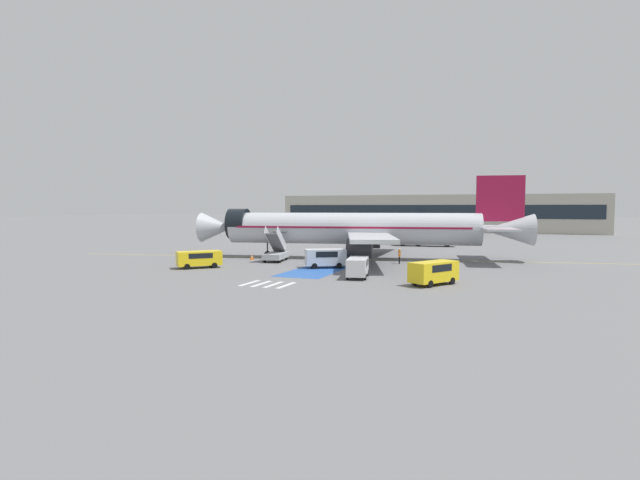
{
  "coord_description": "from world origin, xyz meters",
  "views": [
    {
      "loc": [
        19.64,
        -63.02,
        6.83
      ],
      "look_at": [
        -2.42,
        -4.76,
        2.64
      ],
      "focal_mm": 28.0,
      "sensor_mm": 36.0,
      "label": 1
    }
  ],
  "objects_px": {
    "service_van_2": "(358,266)",
    "ground_crew_1": "(325,254)",
    "ground_crew_2": "(342,255)",
    "traffic_cone_0": "(252,257)",
    "service_van_3": "(434,271)",
    "boarding_stairs_forward": "(276,253)",
    "service_van_0": "(325,257)",
    "ground_crew_0": "(399,255)",
    "terminal_building": "(434,213)",
    "service_van_1": "(199,258)",
    "fuel_tanker": "(424,236)",
    "airliner": "(356,229)"
  },
  "relations": [
    {
      "from": "fuel_tanker",
      "to": "terminal_building",
      "type": "bearing_deg",
      "value": -179.44
    },
    {
      "from": "ground_crew_1",
      "to": "terminal_building",
      "type": "xyz_separation_m",
      "value": [
        1.61,
        84.1,
        3.98
      ]
    },
    {
      "from": "boarding_stairs_forward",
      "to": "ground_crew_2",
      "type": "xyz_separation_m",
      "value": [
        8.83,
        -0.34,
        0.02
      ]
    },
    {
      "from": "service_van_3",
      "to": "boarding_stairs_forward",
      "type": "bearing_deg",
      "value": 2.15
    },
    {
      "from": "boarding_stairs_forward",
      "to": "terminal_building",
      "type": "height_order",
      "value": "terminal_building"
    },
    {
      "from": "service_van_1",
      "to": "service_van_2",
      "type": "height_order",
      "value": "service_van_2"
    },
    {
      "from": "service_van_1",
      "to": "service_van_3",
      "type": "height_order",
      "value": "service_van_3"
    },
    {
      "from": "service_van_0",
      "to": "ground_crew_1",
      "type": "relative_size",
      "value": 2.74
    },
    {
      "from": "service_van_3",
      "to": "ground_crew_0",
      "type": "distance_m",
      "value": 16.13
    },
    {
      "from": "ground_crew_0",
      "to": "service_van_3",
      "type": "bearing_deg",
      "value": -178.07
    },
    {
      "from": "service_van_2",
      "to": "ground_crew_0",
      "type": "bearing_deg",
      "value": -106.67
    },
    {
      "from": "boarding_stairs_forward",
      "to": "ground_crew_2",
      "type": "distance_m",
      "value": 8.84
    },
    {
      "from": "fuel_tanker",
      "to": "terminal_building",
      "type": "distance_m",
      "value": 55.1
    },
    {
      "from": "service_van_1",
      "to": "terminal_building",
      "type": "distance_m",
      "value": 95.48
    },
    {
      "from": "service_van_3",
      "to": "ground_crew_2",
      "type": "bearing_deg",
      "value": -11.83
    },
    {
      "from": "ground_crew_0",
      "to": "fuel_tanker",
      "type": "bearing_deg",
      "value": -17.19
    },
    {
      "from": "ground_crew_2",
      "to": "traffic_cone_0",
      "type": "relative_size",
      "value": 2.93
    },
    {
      "from": "ground_crew_2",
      "to": "service_van_1",
      "type": "bearing_deg",
      "value": -118.45
    },
    {
      "from": "airliner",
      "to": "service_van_3",
      "type": "height_order",
      "value": "airliner"
    },
    {
      "from": "service_van_0",
      "to": "ground_crew_0",
      "type": "bearing_deg",
      "value": -75.23
    },
    {
      "from": "terminal_building",
      "to": "service_van_0",
      "type": "bearing_deg",
      "value": -89.74
    },
    {
      "from": "service_van_0",
      "to": "ground_crew_0",
      "type": "relative_size",
      "value": 2.64
    },
    {
      "from": "ground_crew_1",
      "to": "ground_crew_2",
      "type": "bearing_deg",
      "value": -126.75
    },
    {
      "from": "fuel_tanker",
      "to": "service_van_0",
      "type": "relative_size",
      "value": 2.2
    },
    {
      "from": "service_van_2",
      "to": "service_van_3",
      "type": "height_order",
      "value": "service_van_3"
    },
    {
      "from": "service_van_1",
      "to": "service_van_0",
      "type": "bearing_deg",
      "value": -113.55
    },
    {
      "from": "service_van_0",
      "to": "terminal_building",
      "type": "height_order",
      "value": "terminal_building"
    },
    {
      "from": "airliner",
      "to": "service_van_0",
      "type": "relative_size",
      "value": 8.91
    },
    {
      "from": "service_van_2",
      "to": "ground_crew_1",
      "type": "xyz_separation_m",
      "value": [
        -7.63,
        11.59,
        -0.13
      ]
    },
    {
      "from": "airliner",
      "to": "ground_crew_0",
      "type": "distance_m",
      "value": 7.89
    },
    {
      "from": "airliner",
      "to": "ground_crew_1",
      "type": "bearing_deg",
      "value": 143.34
    },
    {
      "from": "airliner",
      "to": "service_van_3",
      "type": "distance_m",
      "value": 22.47
    },
    {
      "from": "ground_crew_1",
      "to": "boarding_stairs_forward",
      "type": "bearing_deg",
      "value": 93.92
    },
    {
      "from": "service_van_3",
      "to": "ground_crew_1",
      "type": "bearing_deg",
      "value": -9.56
    },
    {
      "from": "service_van_2",
      "to": "service_van_3",
      "type": "bearing_deg",
      "value": 155.17
    },
    {
      "from": "ground_crew_2",
      "to": "traffic_cone_0",
      "type": "distance_m",
      "value": 12.61
    },
    {
      "from": "boarding_stairs_forward",
      "to": "fuel_tanker",
      "type": "relative_size",
      "value": 0.51
    },
    {
      "from": "ground_crew_2",
      "to": "traffic_cone_0",
      "type": "bearing_deg",
      "value": -155.46
    },
    {
      "from": "service_van_3",
      "to": "terminal_building",
      "type": "relative_size",
      "value": 0.06
    },
    {
      "from": "service_van_3",
      "to": "ground_crew_0",
      "type": "bearing_deg",
      "value": -35.6
    },
    {
      "from": "service_van_1",
      "to": "ground_crew_2",
      "type": "xyz_separation_m",
      "value": [
        13.81,
        8.91,
        -0.07
      ]
    },
    {
      "from": "service_van_0",
      "to": "ground_crew_0",
      "type": "height_order",
      "value": "service_van_0"
    },
    {
      "from": "ground_crew_1",
      "to": "terminal_building",
      "type": "relative_size",
      "value": 0.02
    },
    {
      "from": "boarding_stairs_forward",
      "to": "service_van_3",
      "type": "bearing_deg",
      "value": -40.3
    },
    {
      "from": "fuel_tanker",
      "to": "service_van_1",
      "type": "height_order",
      "value": "fuel_tanker"
    },
    {
      "from": "airliner",
      "to": "terminal_building",
      "type": "height_order",
      "value": "airliner"
    },
    {
      "from": "service_van_3",
      "to": "ground_crew_2",
      "type": "xyz_separation_m",
      "value": [
        -12.29,
        11.88,
        -0.16
      ]
    },
    {
      "from": "ground_crew_1",
      "to": "traffic_cone_0",
      "type": "height_order",
      "value": "ground_crew_1"
    },
    {
      "from": "fuel_tanker",
      "to": "traffic_cone_0",
      "type": "xyz_separation_m",
      "value": [
        -17.23,
        -30.04,
        -1.42
      ]
    },
    {
      "from": "traffic_cone_0",
      "to": "service_van_3",
      "type": "bearing_deg",
      "value": -27.26
    }
  ]
}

